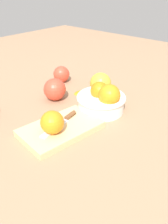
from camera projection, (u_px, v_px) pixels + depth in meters
The scene contains 9 objects.
ground_plane at pixel (63, 116), 0.79m from camera, with size 2.40×2.40×0.00m, color #997556.
bowl at pixel (102, 100), 0.80m from camera, with size 0.17×0.17×0.10m.
cutting_board at pixel (61, 129), 0.70m from camera, with size 0.23×0.14×0.02m, color #DBB77F.
orange_on_board at pixel (52, 122), 0.65m from camera, with size 0.07×0.07×0.07m, color orange.
knife at pixel (64, 120), 0.71m from camera, with size 0.16×0.04×0.01m.
apple_front_left at pixel (61, 74), 1.02m from camera, with size 0.07×0.07×0.07m, color #D6422D.
apple_front_left_2 at pixel (55, 89), 0.87m from camera, with size 0.08×0.08×0.08m, color #D6422D.
apple_mid_left at pixel (100, 83), 0.92m from camera, with size 0.08×0.08×0.08m, color gold.
citrus_peel at pixel (79, 92), 0.94m from camera, with size 0.05×0.04×0.01m, color orange.
Camera 1 is at (0.46, 0.50, 0.40)m, focal length 37.72 mm.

